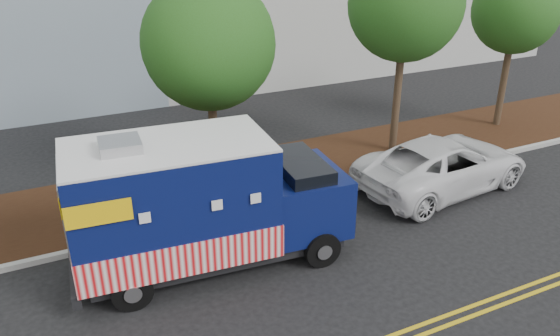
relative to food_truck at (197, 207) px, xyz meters
name	(u,v)px	position (x,y,z in m)	size (l,w,h in m)	color
ground	(218,251)	(0.54, 0.35, -1.57)	(120.00, 120.00, 0.00)	black
curb	(200,223)	(0.54, 1.75, -1.50)	(120.00, 0.18, 0.15)	#9E9E99
mulch_strip	(179,192)	(0.54, 3.85, -1.50)	(120.00, 4.00, 0.15)	black
tree_b	(209,44)	(1.80, 3.97, 2.87)	(3.82, 3.82, 6.36)	#38281C
tree_c	(406,4)	(8.32, 3.61, 3.61)	(3.70, 3.70, 7.04)	#38281C
tree_d	(516,11)	(13.70, 3.99, 3.00)	(3.18, 3.18, 6.18)	#38281C
food_truck	(197,207)	(0.00, 0.00, 0.00)	(6.75, 2.98, 3.47)	black
white_car	(443,164)	(8.06, 0.73, -0.77)	(2.66, 5.77, 1.60)	white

